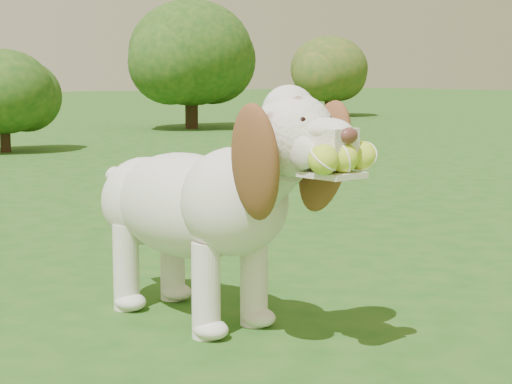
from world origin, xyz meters
TOP-DOWN VIEW (x-y plane):
  - ground at (0.00, 0.00)m, footprint 80.00×80.00m
  - dog at (-0.58, -0.56)m, footprint 0.52×1.35m
  - shrub_h at (10.24, 11.03)m, footprint 1.69×1.69m
  - shrub_c at (1.36, 6.71)m, footprint 1.17×1.17m
  - shrub_f at (5.50, 9.15)m, footprint 2.08×2.08m

SIDE VIEW (x-z plane):
  - ground at x=0.00m, z-range 0.00..0.00m
  - dog at x=-0.58m, z-range 0.03..0.91m
  - shrub_c at x=1.36m, z-range 0.11..1.31m
  - shrub_h at x=10.24m, z-range 0.15..1.91m
  - shrub_f at x=5.50m, z-range 0.19..2.35m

